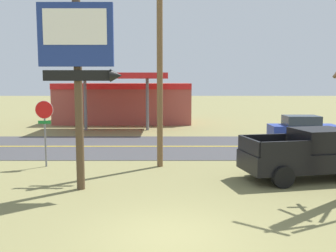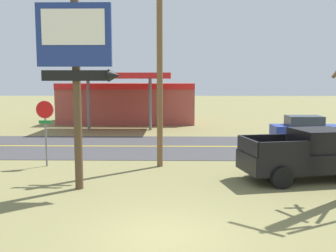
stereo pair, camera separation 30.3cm
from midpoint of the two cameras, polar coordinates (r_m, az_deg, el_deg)
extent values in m
plane|color=olive|center=(9.87, 0.07, -16.01)|extent=(180.00, 180.00, 0.00)
cube|color=#3D3D3F|center=(22.43, 0.61, -3.05)|extent=(140.00, 8.00, 0.02)
cube|color=gold|center=(22.42, 0.61, -3.02)|extent=(126.00, 0.20, 0.01)
cylinder|color=brown|center=(13.66, -12.74, 4.60)|extent=(0.28, 0.28, 6.70)
cube|color=navy|center=(13.56, -13.15, 13.02)|extent=(2.52, 0.16, 2.10)
cube|color=white|center=(13.51, -13.28, 14.13)|extent=(2.12, 0.03, 1.18)
cube|color=black|center=(13.48, -13.00, 7.31)|extent=(2.27, 0.12, 0.36)
cone|color=black|center=(13.22, -7.33, 7.44)|extent=(0.40, 0.44, 0.44)
cylinder|color=slate|center=(17.98, -17.18, -2.27)|extent=(0.08, 0.08, 2.20)
cylinder|color=red|center=(17.79, -17.38, 2.33)|extent=(0.76, 0.03, 0.76)
cylinder|color=white|center=(17.81, -17.35, 2.34)|extent=(0.80, 0.01, 0.80)
cube|color=#19722D|center=(17.83, -17.31, 0.57)|extent=(0.56, 0.03, 0.14)
cylinder|color=brown|center=(16.94, -0.72, 10.10)|extent=(0.26, 0.26, 9.63)
cube|color=#A84C42|center=(35.98, -5.63, 3.47)|extent=(12.00, 6.00, 3.60)
cube|color=red|center=(32.90, -6.27, 5.86)|extent=(12.00, 0.12, 0.50)
cube|color=red|center=(29.97, -7.01, 7.40)|extent=(8.00, 5.00, 0.40)
cylinder|color=slate|center=(30.44, -11.44, 3.35)|extent=(0.24, 0.24, 4.20)
cylinder|color=slate|center=(29.78, -2.37, 3.40)|extent=(0.24, 0.24, 4.20)
cube|color=black|center=(15.92, 20.66, -4.78)|extent=(5.49, 2.98, 0.72)
cube|color=black|center=(16.03, 22.15, -1.94)|extent=(2.23, 2.15, 0.84)
cube|color=black|center=(15.89, 14.32, -2.23)|extent=(1.93, 0.51, 0.56)
cube|color=black|center=(14.27, 17.45, -3.33)|extent=(1.93, 0.51, 0.56)
cube|color=black|center=(14.67, 12.38, -2.91)|extent=(0.50, 1.87, 0.56)
cylinder|color=black|center=(17.66, 23.44, -4.99)|extent=(0.84, 0.44, 0.80)
cylinder|color=black|center=(16.09, 13.84, -5.73)|extent=(0.84, 0.44, 0.80)
cylinder|color=black|center=(14.38, 17.11, -7.31)|extent=(0.84, 0.44, 0.80)
cube|color=#233893|center=(25.72, 20.12, -0.70)|extent=(4.20, 1.76, 0.72)
cube|color=#2D3842|center=(25.60, 19.87, 0.77)|extent=(2.10, 1.56, 0.60)
cylinder|color=black|center=(27.04, 22.09, -1.21)|extent=(0.64, 0.24, 0.64)
cylinder|color=black|center=(25.42, 23.51, -1.75)|extent=(0.64, 0.24, 0.64)
cylinder|color=black|center=(26.21, 16.78, -1.24)|extent=(0.64, 0.24, 0.64)
cylinder|color=black|center=(24.54, 17.88, -1.80)|extent=(0.64, 0.24, 0.64)
camera|label=1|loc=(0.15, -89.50, 0.06)|focal=41.07mm
camera|label=2|loc=(0.15, 90.50, -0.06)|focal=41.07mm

